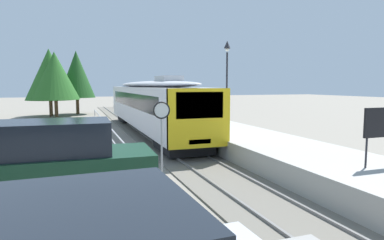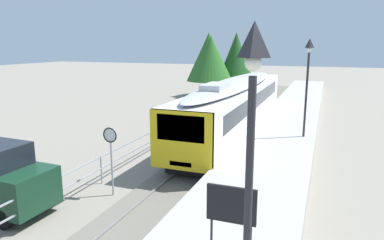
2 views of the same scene
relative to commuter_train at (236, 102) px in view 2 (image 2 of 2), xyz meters
name	(u,v)px [view 2 (image 2 of 2)]	position (x,y,z in m)	size (l,w,h in m)	color
ground_plane	(191,132)	(-3.00, -0.63, -2.15)	(160.00, 160.00, 0.00)	gray
track_rails	(233,135)	(0.00, -0.63, -2.11)	(3.20, 60.00, 0.14)	#6B665B
commuter_train	(236,102)	(0.00, 0.00, 0.00)	(2.82, 19.50, 3.74)	silver
station_platform	(284,134)	(3.25, -0.63, -1.70)	(3.90, 60.00, 0.90)	#A8A59E
platform_lamp_near_end	(251,137)	(4.55, -17.83, 2.48)	(0.34, 0.34, 5.35)	#232328
platform_lamp_mid_platform	(308,69)	(4.55, -2.72, 2.48)	(0.34, 0.34, 5.35)	#232328
platform_notice_board	(231,207)	(3.65, -15.26, 0.04)	(1.20, 0.08, 1.80)	#232328
speed_limit_sign	(111,144)	(-2.16, -11.53, -0.02)	(0.61, 0.10, 2.81)	#9EA0A5
carpark_fence	(101,164)	(-3.30, -10.63, -1.24)	(0.06, 36.06, 1.25)	#9EA0A5
tree_behind_carpark	(211,59)	(-6.76, 15.51, 2.21)	(4.95, 4.95, 6.88)	brown
tree_behind_station_far	(209,57)	(-7.34, 16.47, 2.36)	(5.10, 5.10, 7.27)	brown
tree_distant_left	(236,56)	(-4.57, 18.29, 2.47)	(4.08, 4.08, 7.31)	brown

